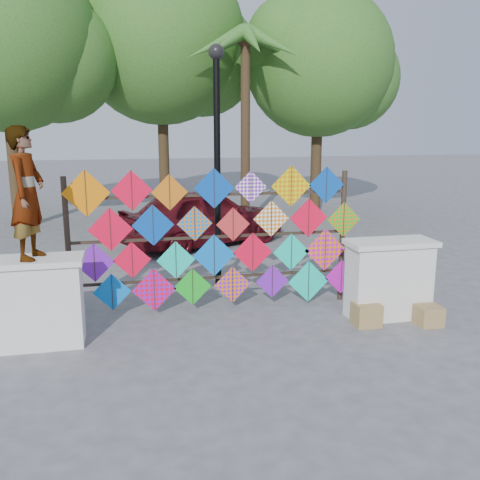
% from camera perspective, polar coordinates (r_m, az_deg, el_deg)
% --- Properties ---
extents(ground, '(80.00, 80.00, 0.00)m').
position_cam_1_polar(ground, '(8.47, -1.96, -9.08)').
color(ground, gray).
rests_on(ground, ground).
extents(parapet_left, '(1.40, 0.65, 1.28)m').
position_cam_1_polar(parapet_left, '(8.05, -21.11, -6.19)').
color(parapet_left, white).
rests_on(parapet_left, ground).
extents(parapet_right, '(1.40, 0.65, 1.28)m').
position_cam_1_polar(parapet_right, '(8.94, 15.59, -3.98)').
color(parapet_right, white).
rests_on(parapet_right, ground).
extents(kite_rack, '(4.92, 0.24, 2.41)m').
position_cam_1_polar(kite_rack, '(8.82, -2.31, 0.06)').
color(kite_rack, '#30241A').
rests_on(kite_rack, ground).
extents(tree_west, '(5.85, 5.20, 8.01)m').
position_cam_1_polar(tree_west, '(17.20, -23.60, 19.05)').
color(tree_west, '#46361E').
rests_on(tree_west, ground).
extents(tree_mid, '(6.30, 5.60, 8.61)m').
position_cam_1_polar(tree_mid, '(19.03, -8.16, 20.38)').
color(tree_mid, '#46361E').
rests_on(tree_mid, ground).
extents(tree_east, '(5.40, 4.80, 7.42)m').
position_cam_1_polar(tree_east, '(18.56, 8.67, 18.12)').
color(tree_east, '#46361E').
rests_on(tree_east, ground).
extents(palm_tree, '(3.62, 3.62, 5.83)m').
position_cam_1_polar(palm_tree, '(16.26, 0.59, 18.95)').
color(palm_tree, '#46361E').
rests_on(palm_tree, ground).
extents(vendor_woman, '(0.58, 0.74, 1.79)m').
position_cam_1_polar(vendor_woman, '(7.71, -21.75, 4.63)').
color(vendor_woman, '#99999E').
rests_on(vendor_woman, parapet_left).
extents(sedan, '(4.67, 3.39, 1.48)m').
position_cam_1_polar(sedan, '(13.76, -3.89, 2.50)').
color(sedan, '#590F17').
rests_on(sedan, ground).
extents(lamppost, '(0.28, 0.28, 4.46)m').
position_cam_1_polar(lamppost, '(9.91, -2.46, 10.03)').
color(lamppost, black).
rests_on(lamppost, ground).
extents(cardboard_box_near, '(0.40, 0.35, 0.35)m').
position_cam_1_polar(cardboard_box_near, '(8.63, 13.34, -7.74)').
color(cardboard_box_near, tan).
rests_on(cardboard_box_near, ground).
extents(cardboard_box_far, '(0.37, 0.34, 0.31)m').
position_cam_1_polar(cardboard_box_far, '(8.92, 19.49, -7.61)').
color(cardboard_box_far, tan).
rests_on(cardboard_box_far, ground).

